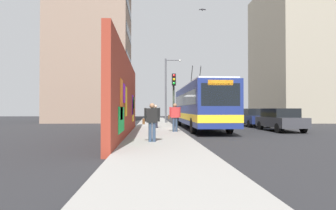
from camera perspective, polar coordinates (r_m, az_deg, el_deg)
ground_plane at (r=19.52m, az=2.17°, el=-5.38°), size 80.00×80.00×0.00m
sidewalk_slab at (r=19.42m, az=-2.55°, el=-5.18°), size 48.00×3.20×0.15m
graffiti_wall at (r=14.91m, az=-8.95°, el=1.57°), size 12.94×0.32×4.35m
building_far_left at (r=35.22m, az=-15.84°, el=14.28°), size 8.33×9.02×21.45m
building_far_right at (r=38.57m, az=26.29°, el=9.49°), size 11.01×9.64×16.83m
city_bus at (r=21.01m, az=6.70°, el=0.01°), size 12.73×2.57×5.12m
parked_car_dark_gray at (r=20.27m, az=22.65°, el=-2.79°), size 4.26×1.89×1.58m
parked_car_navy at (r=25.05m, az=17.36°, el=-2.44°), size 4.65×1.83×1.58m
parked_car_white at (r=30.31m, az=13.59°, el=-2.18°), size 4.19×1.74×1.58m
pedestrian_midblock at (r=19.78m, az=-2.66°, el=-1.99°), size 0.23×0.68×1.70m
pedestrian_at_curb at (r=16.49m, az=1.46°, el=-2.13°), size 0.23×0.77×1.73m
pedestrian_near_wall at (r=11.44m, az=-3.45°, el=-3.02°), size 0.22×0.74×1.64m
traffic_light at (r=19.13m, az=1.22°, el=2.92°), size 0.49×0.28×3.92m
street_lamp at (r=27.75m, az=-0.10°, el=4.08°), size 0.44×1.70×6.60m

